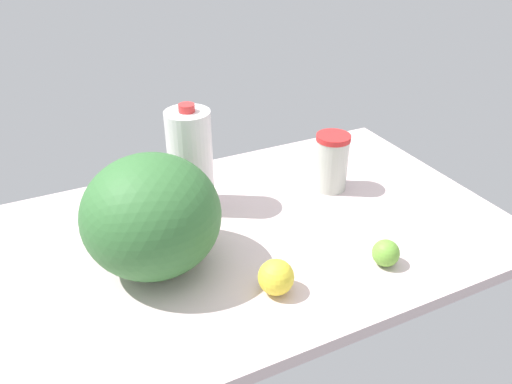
% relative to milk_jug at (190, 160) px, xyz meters
% --- Properties ---
extents(countertop, '(1.20, 0.76, 0.03)m').
position_rel_milk_jug_xyz_m(countertop, '(0.10, -0.16, -0.14)').
color(countertop, beige).
rests_on(countertop, ground).
extents(milk_jug, '(0.11, 0.11, 0.27)m').
position_rel_milk_jug_xyz_m(milk_jug, '(0.00, 0.00, 0.00)').
color(milk_jug, white).
rests_on(milk_jug, countertop).
extents(watermelon, '(0.29, 0.29, 0.25)m').
position_rel_milk_jug_xyz_m(watermelon, '(-0.15, -0.20, -0.00)').
color(watermelon, '#387238').
rests_on(watermelon, countertop).
extents(tumbler_cup, '(0.09, 0.09, 0.16)m').
position_rel_milk_jug_xyz_m(tumbler_cup, '(0.36, -0.08, -0.05)').
color(tumbler_cup, beige).
rests_on(tumbler_cup, countertop).
extents(lemon_near_front, '(0.07, 0.07, 0.07)m').
position_rel_milk_jug_xyz_m(lemon_near_front, '(0.04, -0.38, -0.09)').
color(lemon_near_front, yellow).
rests_on(lemon_near_front, countertop).
extents(lime_far_back, '(0.06, 0.06, 0.06)m').
position_rel_milk_jug_xyz_m(lime_far_back, '(0.29, -0.41, -0.10)').
color(lime_far_back, '#6FAE3A').
rests_on(lime_far_back, countertop).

